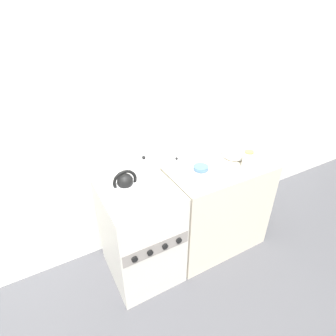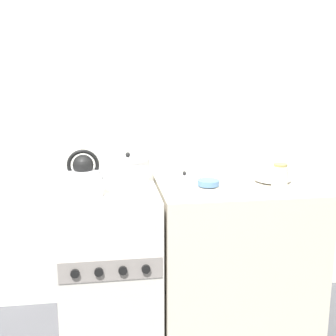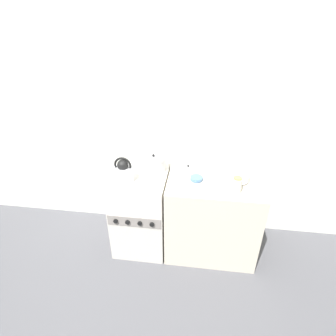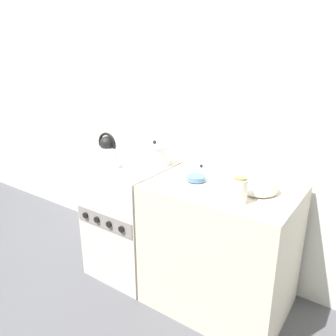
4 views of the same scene
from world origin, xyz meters
The scene contains 9 objects.
wall_back centered at (0.00, 0.72, 1.25)m, with size 7.00×0.06×2.50m.
stove centered at (0.00, 0.30, 0.43)m, with size 0.54×0.62×0.87m.
counter centered at (0.73, 0.33, 0.43)m, with size 0.90×0.65×0.87m.
kettle centered at (-0.12, 0.19, 0.96)m, with size 0.23×0.19×0.25m.
cooking_pot centered at (0.12, 0.43, 0.94)m, with size 0.25×0.25×0.18m.
enamel_bowl centered at (0.95, 0.34, 0.91)m, with size 0.21×0.21×0.08m.
small_ceramic_bowl centered at (0.56, 0.29, 0.89)m, with size 0.12×0.12×0.04m.
storage_jar centered at (0.91, 0.14, 0.94)m, with size 0.09×0.09×0.15m.
loose_pot_lid centered at (0.46, 0.52, 0.87)m, with size 0.19×0.19×0.03m.
Camera 2 is at (-0.03, -2.16, 1.57)m, focal length 50.00 mm.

